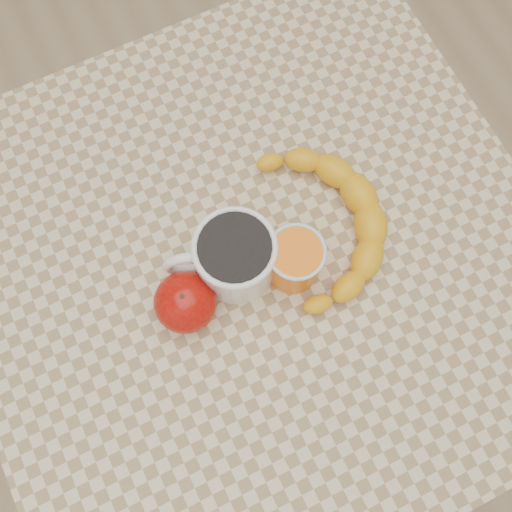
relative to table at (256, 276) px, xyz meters
name	(u,v)px	position (x,y,z in m)	size (l,w,h in m)	color
ground	(256,338)	(0.00, 0.00, -0.66)	(3.00, 3.00, 0.00)	tan
table	(256,276)	(0.00, 0.00, 0.00)	(0.80, 0.80, 0.75)	beige
coffee_mug	(233,256)	(-0.03, 0.00, 0.14)	(0.16, 0.13, 0.09)	white
orange_juice_glass	(295,260)	(0.04, -0.03, 0.13)	(0.08, 0.08, 0.09)	orange
apple	(185,302)	(-0.11, -0.02, 0.12)	(0.10, 0.10, 0.08)	#8A0504
banana	(325,225)	(0.10, 0.00, 0.11)	(0.28, 0.33, 0.05)	yellow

